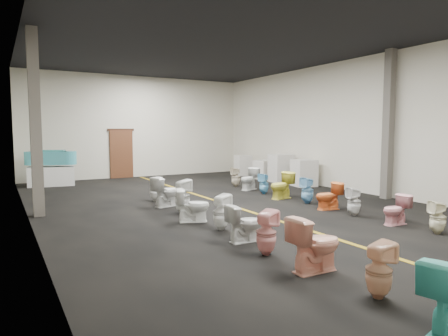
{
  "coord_description": "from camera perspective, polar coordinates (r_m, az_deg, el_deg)",
  "views": [
    {
      "loc": [
        -5.59,
        -9.56,
        2.07
      ],
      "look_at": [
        0.45,
        1.0,
        0.94
      ],
      "focal_mm": 32.0,
      "sensor_mm": 36.0,
      "label": 1
    }
  ],
  "objects": [
    {
      "name": "toilet_right_4",
      "position": [
        10.25,
        18.08,
        -4.59
      ],
      "size": [
        0.39,
        0.39,
        0.7
      ],
      "primitive_type": "imported",
      "rotation": [
        0.0,
        0.0,
        -1.82
      ],
      "color": "silver",
      "rests_on": "floor"
    },
    {
      "name": "column_right",
      "position": [
        13.11,
        22.42,
        5.71
      ],
      "size": [
        0.25,
        0.25,
        4.5
      ],
      "primitive_type": "cube",
      "color": "#59544C",
      "rests_on": "floor"
    },
    {
      "name": "door_frame",
      "position": [
        18.15,
        -14.53,
        5.31
      ],
      "size": [
        1.15,
        0.08,
        0.1
      ],
      "primitive_type": "cube",
      "color": "#331C11",
      "rests_on": "back_door"
    },
    {
      "name": "toilet_left_5",
      "position": [
        8.38,
        -0.38,
        -6.31
      ],
      "size": [
        0.42,
        0.42,
        0.76
      ],
      "primitive_type": "imported",
      "rotation": [
        0.0,
        0.0,
        1.83
      ],
      "color": "white",
      "rests_on": "floor"
    },
    {
      "name": "wall_left",
      "position": [
        9.58,
        -26.38,
        5.86
      ],
      "size": [
        0.0,
        16.0,
        16.0
      ],
      "primitive_type": "plane",
      "rotation": [
        1.57,
        0.0,
        1.57
      ],
      "color": "beige",
      "rests_on": "ground"
    },
    {
      "name": "toilet_right_5",
      "position": [
        10.87,
        14.69,
        -3.9
      ],
      "size": [
        0.76,
        0.51,
        0.72
      ],
      "primitive_type": "imported",
      "rotation": [
        0.0,
        0.0,
        -1.74
      ],
      "color": "orange",
      "rests_on": "floor"
    },
    {
      "name": "toilet_right_9",
      "position": [
        14.05,
        3.62,
        -1.57
      ],
      "size": [
        0.86,
        0.67,
        0.77
      ],
      "primitive_type": "imported",
      "rotation": [
        0.0,
        0.0,
        -1.21
      ],
      "color": "silver",
      "rests_on": "floor"
    },
    {
      "name": "toilet_right_8",
      "position": [
        13.18,
        5.73,
        -2.24
      ],
      "size": [
        0.39,
        0.39,
        0.68
      ],
      "primitive_type": "imported",
      "rotation": [
        0.0,
        0.0,
        -1.26
      ],
      "color": "#6CBCE4",
      "rests_on": "floor"
    },
    {
      "name": "toilet_right_2",
      "position": [
        9.14,
        28.23,
        -6.23
      ],
      "size": [
        0.41,
        0.41,
        0.68
      ],
      "primitive_type": "imported",
      "rotation": [
        0.0,
        0.0,
        -1.98
      ],
      "color": "#F3ECC8",
      "rests_on": "floor"
    },
    {
      "name": "toilet_left_7",
      "position": [
        10.13,
        -5.96,
        -4.02
      ],
      "size": [
        0.42,
        0.41,
        0.86
      ],
      "primitive_type": "imported",
      "rotation": [
        0.0,
        0.0,
        1.63
      ],
      "color": "silver",
      "rests_on": "floor"
    },
    {
      "name": "toilet_right_10",
      "position": [
        14.8,
        1.7,
        -1.3
      ],
      "size": [
        0.39,
        0.38,
        0.72
      ],
      "primitive_type": "imported",
      "rotation": [
        0.0,
        0.0,
        -1.76
      ],
      "color": "beige",
      "rests_on": "floor"
    },
    {
      "name": "wall_back",
      "position": [
        18.43,
        -12.17,
        5.77
      ],
      "size": [
        10.0,
        0.0,
        10.0
      ],
      "primitive_type": "plane",
      "rotation": [
        1.57,
        0.0,
        0.0
      ],
      "color": "beige",
      "rests_on": "ground"
    },
    {
      "name": "wall_right",
      "position": [
        14.27,
        18.26,
        5.78
      ],
      "size": [
        0.0,
        16.0,
        16.0
      ],
      "primitive_type": "plane",
      "rotation": [
        1.57,
        0.0,
        -1.57
      ],
      "color": "beige",
      "rests_on": "ground"
    },
    {
      "name": "toilet_right_3",
      "position": [
        9.62,
        23.36,
        -5.51
      ],
      "size": [
        0.67,
        0.39,
        0.67
      ],
      "primitive_type": "imported",
      "rotation": [
        0.0,
        0.0,
        -1.6
      ],
      "color": "pink",
      "rests_on": "floor"
    },
    {
      "name": "floor",
      "position": [
        11.26,
        0.55,
        -5.26
      ],
      "size": [
        16.0,
        16.0,
        0.0
      ],
      "primitive_type": "plane",
      "color": "black",
      "rests_on": "ground"
    },
    {
      "name": "appliance_crate_b",
      "position": [
        16.3,
        8.18,
        -0.03
      ],
      "size": [
        0.93,
        0.93,
        1.13
      ],
      "primitive_type": "cube",
      "rotation": [
        0.0,
        0.0,
        -0.14
      ],
      "color": "silver",
      "rests_on": "floor"
    },
    {
      "name": "bathtub",
      "position": [
        16.4,
        -23.52,
        1.39
      ],
      "size": [
        1.8,
        1.05,
        0.55
      ],
      "rotation": [
        0.0,
        0.0,
        -0.33
      ],
      "color": "teal",
      "rests_on": "display_table"
    },
    {
      "name": "toilet_left_9",
      "position": [
        11.91,
        -9.78,
        -3.0
      ],
      "size": [
        0.43,
        0.43,
        0.72
      ],
      "primitive_type": "imported",
      "rotation": [
        0.0,
        0.0,
        1.97
      ],
      "color": "silver",
      "rests_on": "floor"
    },
    {
      "name": "appliance_crate_c",
      "position": [
        17.26,
        5.76,
        -0.24
      ],
      "size": [
        0.79,
        0.79,
        0.81
      ],
      "primitive_type": "cube",
      "rotation": [
        0.0,
        0.0,
        0.11
      ],
      "color": "silver",
      "rests_on": "floor"
    },
    {
      "name": "toilet_left_1",
      "position": [
        5.42,
        21.27,
        -13.43
      ],
      "size": [
        0.35,
        0.34,
        0.72
      ],
      "primitive_type": "imported",
      "rotation": [
        0.0,
        0.0,
        1.51
      ],
      "color": "#E1AB86",
      "rests_on": "floor"
    },
    {
      "name": "appliance_crate_d",
      "position": [
        18.65,
        2.76,
        0.39
      ],
      "size": [
        0.74,
        0.74,
        0.94
      ],
      "primitive_type": "cube",
      "rotation": [
        0.0,
        0.0,
        -0.14
      ],
      "color": "silver",
      "rests_on": "floor"
    },
    {
      "name": "toilet_left_6",
      "position": [
        9.15,
        -4.46,
        -5.33
      ],
      "size": [
        0.85,
        0.67,
        0.76
      ],
      "primitive_type": "imported",
      "rotation": [
        0.0,
        0.0,
        1.2
      ],
      "color": "white",
      "rests_on": "floor"
    },
    {
      "name": "column_left",
      "position": [
        10.59,
        -25.35,
        5.79
      ],
      "size": [
        0.25,
        0.25,
        4.5
      ],
      "primitive_type": "cube",
      "color": "#59544C",
      "rests_on": "floor"
    },
    {
      "name": "aisle_stripe",
      "position": [
        11.26,
        0.55,
        -5.25
      ],
      "size": [
        0.12,
        15.6,
        0.01
      ],
      "primitive_type": "cube",
      "color": "olive",
      "rests_on": "floor"
    },
    {
      "name": "appliance_crate_a",
      "position": [
        15.26,
        11.34,
        -0.69
      ],
      "size": [
        0.91,
        0.91,
        1.0
      ],
      "primitive_type": "cube",
      "rotation": [
        0.0,
        0.0,
        -0.19
      ],
      "color": "silver",
      "rests_on": "floor"
    },
    {
      "name": "display_table",
      "position": [
        16.46,
        -23.43,
        -1.07
      ],
      "size": [
        1.72,
        1.03,
        0.72
      ],
      "primitive_type": "cube",
      "rotation": [
        0.0,
        0.0,
        -0.14
      ],
      "color": "white",
      "rests_on": "floor"
    },
    {
      "name": "toilet_left_2",
      "position": [
        6.11,
        12.89,
        -10.51
      ],
      "size": [
        0.82,
        0.48,
        0.83
      ],
      "primitive_type": "imported",
      "rotation": [
        0.0,
        0.0,
        1.55
      ],
      "color": "#F6A990",
      "rests_on": "floor"
    },
    {
      "name": "back_door",
      "position": [
        18.17,
        -14.44,
        1.94
      ],
      "size": [
        1.0,
        0.1,
        2.1
      ],
      "primitive_type": "cube",
      "color": "#562D19",
      "rests_on": "floor"
    },
    {
      "name": "toilet_right_7",
      "position": [
        12.32,
        8.22,
        -2.49
      ],
      "size": [
        0.87,
        0.59,
        0.81
      ],
      "primitive_type": "imported",
      "rotation": [
        0.0,
        0.0,
        -1.39
      ],
      "color": "#DFD545",
      "rests_on": "floor"
    },
    {
      "name": "toilet_right_6",
      "position": [
        11.64,
        11.83,
        -3.13
      ],
      "size": [
        0.37,
        0.36,
        0.76
      ],
      "primitive_type": "imported",
      "rotation": [
        0.0,
        0.0,
        -1.51
      ],
      "color": "#7BC0EA",
      "rests_on": "floor"
    },
    {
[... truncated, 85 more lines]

